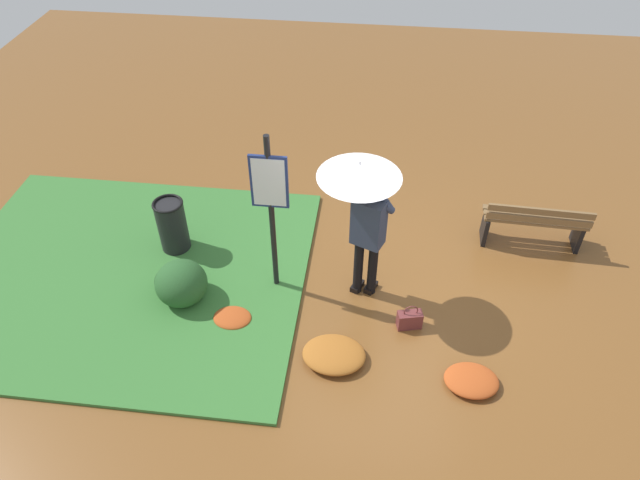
% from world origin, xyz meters
% --- Properties ---
extents(ground_plane, '(18.00, 18.00, 0.00)m').
position_xyz_m(ground_plane, '(0.00, 0.00, 0.00)').
color(ground_plane, brown).
extents(grass_verge, '(4.80, 4.00, 0.05)m').
position_xyz_m(grass_verge, '(3.44, 0.16, 0.03)').
color(grass_verge, '#387533').
rests_on(grass_verge, ground_plane).
extents(person_with_umbrella, '(0.96, 0.96, 2.04)m').
position_xyz_m(person_with_umbrella, '(0.32, 0.09, 1.55)').
color(person_with_umbrella, black).
rests_on(person_with_umbrella, ground_plane).
extents(info_sign_post, '(0.44, 0.07, 2.30)m').
position_xyz_m(info_sign_post, '(1.40, 0.12, 1.44)').
color(info_sign_post, black).
rests_on(info_sign_post, ground_plane).
extents(handbag, '(0.32, 0.21, 0.37)m').
position_xyz_m(handbag, '(-0.35, 0.61, 0.13)').
color(handbag, brown).
rests_on(handbag, ground_plane).
extents(park_bench, '(1.40, 0.42, 0.75)m').
position_xyz_m(park_bench, '(-2.04, -1.12, 0.40)').
color(park_bench, black).
rests_on(park_bench, ground_plane).
extents(trash_bin, '(0.42, 0.42, 0.83)m').
position_xyz_m(trash_bin, '(2.92, -0.43, 0.42)').
color(trash_bin, black).
rests_on(trash_bin, ground_plane).
extents(shrub_cluster, '(0.72, 0.66, 0.59)m').
position_xyz_m(shrub_cluster, '(2.57, 0.48, 0.28)').
color(shrub_cluster, '#285628').
rests_on(shrub_cluster, ground_plane).
extents(leaf_pile_near_person, '(0.48, 0.38, 0.11)m').
position_xyz_m(leaf_pile_near_person, '(1.84, 0.78, 0.05)').
color(leaf_pile_near_person, '#B74C1E').
rests_on(leaf_pile_near_person, ground_plane).
extents(leaf_pile_by_bench, '(0.74, 0.59, 0.16)m').
position_xyz_m(leaf_pile_by_bench, '(0.52, 1.21, 0.08)').
color(leaf_pile_by_bench, '#A86023').
rests_on(leaf_pile_by_bench, ground_plane).
extents(leaf_pile_far_path, '(0.62, 0.49, 0.14)m').
position_xyz_m(leaf_pile_far_path, '(-1.05, 1.38, 0.07)').
color(leaf_pile_far_path, '#B74C1E').
rests_on(leaf_pile_far_path, ground_plane).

